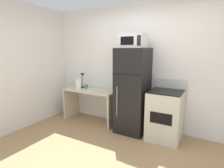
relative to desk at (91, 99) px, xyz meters
The scene contains 10 objects.
ground_plane 1.85m from the desk, 50.36° to the right, with size 12.00×12.00×0.00m, color #9E7A51.
wall_back_white 1.41m from the desk, 16.37° to the left, with size 5.00×0.10×2.60m, color white.
wall_left_brick 1.90m from the desk, 127.98° to the right, with size 0.10×4.00×2.60m, color silver.
desk is the anchor object (origin of this frame).
desk_lamp 0.55m from the desk, 165.83° to the left, with size 0.14×0.12×0.35m.
paper_towel_roll 0.44m from the desk, 153.47° to the right, with size 0.11×0.11×0.24m, color white.
coffee_mug 0.31m from the desk, 167.92° to the left, with size 0.08×0.08×0.10m, color #338C66.
refrigerator 1.10m from the desk, ahead, with size 0.58×0.62×1.68m.
microwave 1.66m from the desk, ahead, with size 0.46×0.35×0.26m.
oven_range 1.72m from the desk, ahead, with size 0.59×0.61×1.10m.
Camera 1 is at (1.31, -1.94, 1.65)m, focal length 29.12 mm.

